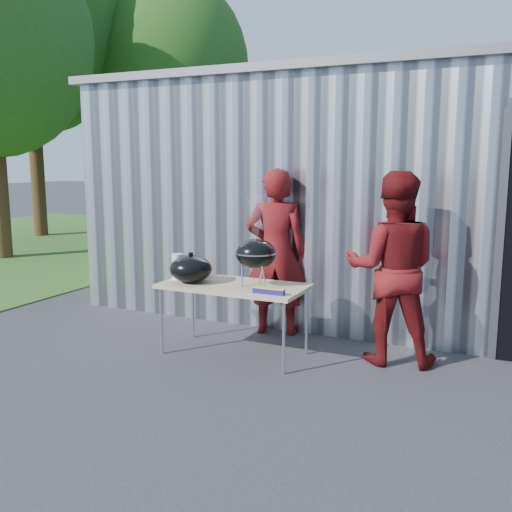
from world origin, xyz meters
The scene contains 13 objects.
ground centered at (0.00, 0.00, 0.00)m, with size 80.00×80.00×0.00m, color #2C2C2F.
building centered at (0.92, 4.59, 1.54)m, with size 8.20×6.20×3.10m.
grass_patch centered at (-9.00, 6.00, 0.01)m, with size 10.00×12.00×0.02m, color #2D591E.
tree_mid centered at (-9.50, 7.00, 5.67)m, with size 5.25×5.25×8.70m.
tree_far centered at (-6.50, 9.00, 4.45)m, with size 4.13×4.13×6.84m.
folding_table centered at (-0.40, 0.70, 0.71)m, with size 1.50×0.75×0.75m.
kettle_grill centered at (-0.16, 0.72, 1.17)m, with size 0.41×0.41×0.93m.
grill_lid centered at (-0.85, 0.60, 0.89)m, with size 0.44×0.44×0.32m.
paper_towels centered at (-1.05, 0.65, 0.89)m, with size 0.12×0.12×0.28m, color white.
white_tub centered at (-0.95, 0.92, 0.80)m, with size 0.20×0.15×0.10m, color white.
foil_box centered at (0.10, 0.45, 0.78)m, with size 0.32×0.06×0.06m.
person_cook centered at (-0.30, 1.57, 0.96)m, with size 0.70×0.46×1.93m, color maroon.
person_bystander centered at (1.12, 1.17, 0.96)m, with size 0.93×0.72×1.91m, color maroon.
Camera 1 is at (2.23, -4.41, 2.01)m, focal length 40.00 mm.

